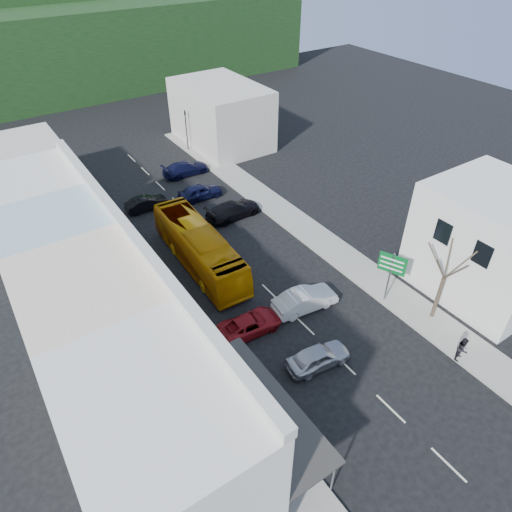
{
  "coord_description": "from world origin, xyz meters",
  "views": [
    {
      "loc": [
        -15.09,
        -16.65,
        22.88
      ],
      "look_at": [
        0.0,
        6.0,
        2.2
      ],
      "focal_mm": 32.0,
      "sensor_mm": 36.0,
      "label": 1
    }
  ],
  "objects_px": {
    "pedestrian_left": "(202,346)",
    "bus": "(199,248)",
    "direction_sign": "(389,278)",
    "car_silver": "(318,357)",
    "car_red": "(250,323)",
    "car_white": "(305,301)",
    "pedestrian_right": "(463,349)",
    "traffic_signal": "(186,131)",
    "street_tree": "(444,278)"
  },
  "relations": [
    {
      "from": "car_silver",
      "to": "direction_sign",
      "type": "xyz_separation_m",
      "value": [
        7.86,
        1.83,
        1.47
      ]
    },
    {
      "from": "pedestrian_right",
      "to": "car_silver",
      "type": "bearing_deg",
      "value": 133.01
    },
    {
      "from": "street_tree",
      "to": "car_white",
      "type": "bearing_deg",
      "value": 140.13
    },
    {
      "from": "car_red",
      "to": "pedestrian_left",
      "type": "xyz_separation_m",
      "value": [
        -3.75,
        -0.26,
        0.3
      ]
    },
    {
      "from": "direction_sign",
      "to": "traffic_signal",
      "type": "distance_m",
      "value": 31.58
    },
    {
      "from": "pedestrian_right",
      "to": "direction_sign",
      "type": "xyz_separation_m",
      "value": [
        0.1,
        6.54,
        1.17
      ]
    },
    {
      "from": "traffic_signal",
      "to": "car_silver",
      "type": "bearing_deg",
      "value": 70.04
    },
    {
      "from": "car_white",
      "to": "direction_sign",
      "type": "height_order",
      "value": "direction_sign"
    },
    {
      "from": "bus",
      "to": "car_white",
      "type": "distance_m",
      "value": 9.54
    },
    {
      "from": "bus",
      "to": "pedestrian_left",
      "type": "distance_m",
      "value": 9.74
    },
    {
      "from": "street_tree",
      "to": "traffic_signal",
      "type": "height_order",
      "value": "street_tree"
    },
    {
      "from": "pedestrian_right",
      "to": "street_tree",
      "type": "bearing_deg",
      "value": 49.09
    },
    {
      "from": "traffic_signal",
      "to": "street_tree",
      "type": "bearing_deg",
      "value": 85.82
    },
    {
      "from": "car_white",
      "to": "direction_sign",
      "type": "xyz_separation_m",
      "value": [
        5.31,
        -2.67,
        1.47
      ]
    },
    {
      "from": "pedestrian_right",
      "to": "traffic_signal",
      "type": "relative_size",
      "value": 0.35
    },
    {
      "from": "car_red",
      "to": "direction_sign",
      "type": "distance_m",
      "value": 10.36
    },
    {
      "from": "car_white",
      "to": "pedestrian_right",
      "type": "xyz_separation_m",
      "value": [
        5.21,
        -9.21,
        0.3
      ]
    },
    {
      "from": "pedestrian_left",
      "to": "traffic_signal",
      "type": "xyz_separation_m",
      "value": [
        13.59,
        28.86,
        1.44
      ]
    },
    {
      "from": "pedestrian_left",
      "to": "direction_sign",
      "type": "bearing_deg",
      "value": -81.36
    },
    {
      "from": "pedestrian_left",
      "to": "direction_sign",
      "type": "relative_size",
      "value": 0.39
    },
    {
      "from": "car_silver",
      "to": "car_red",
      "type": "bearing_deg",
      "value": 28.85
    },
    {
      "from": "bus",
      "to": "traffic_signal",
      "type": "bearing_deg",
      "value": 67.9
    },
    {
      "from": "bus",
      "to": "car_white",
      "type": "xyz_separation_m",
      "value": [
        3.82,
        -8.71,
        -0.85
      ]
    },
    {
      "from": "car_silver",
      "to": "pedestrian_right",
      "type": "height_order",
      "value": "pedestrian_right"
    },
    {
      "from": "bus",
      "to": "car_silver",
      "type": "distance_m",
      "value": 13.29
    },
    {
      "from": "car_red",
      "to": "traffic_signal",
      "type": "distance_m",
      "value": 30.3
    },
    {
      "from": "bus",
      "to": "traffic_signal",
      "type": "xyz_separation_m",
      "value": [
        9.15,
        20.21,
        0.89
      ]
    },
    {
      "from": "pedestrian_right",
      "to": "traffic_signal",
      "type": "bearing_deg",
      "value": 74.08
    },
    {
      "from": "pedestrian_right",
      "to": "bus",
      "type": "bearing_deg",
      "value": 101.01
    },
    {
      "from": "car_red",
      "to": "car_white",
      "type": "bearing_deg",
      "value": -91.29
    },
    {
      "from": "pedestrian_left",
      "to": "bus",
      "type": "bearing_deg",
      "value": -7.15
    },
    {
      "from": "car_red",
      "to": "street_tree",
      "type": "bearing_deg",
      "value": -115.35
    },
    {
      "from": "bus",
      "to": "car_white",
      "type": "bearing_deg",
      "value": -64.05
    },
    {
      "from": "street_tree",
      "to": "pedestrian_right",
      "type": "bearing_deg",
      "value": -115.19
    },
    {
      "from": "pedestrian_right",
      "to": "direction_sign",
      "type": "distance_m",
      "value": 6.64
    },
    {
      "from": "car_white",
      "to": "street_tree",
      "type": "bearing_deg",
      "value": -123.72
    },
    {
      "from": "car_red",
      "to": "traffic_signal",
      "type": "relative_size",
      "value": 0.94
    },
    {
      "from": "pedestrian_right",
      "to": "street_tree",
      "type": "distance_m",
      "value": 4.66
    },
    {
      "from": "traffic_signal",
      "to": "car_white",
      "type": "bearing_deg",
      "value": 72.87
    },
    {
      "from": "car_silver",
      "to": "car_white",
      "type": "distance_m",
      "value": 5.17
    },
    {
      "from": "pedestrian_left",
      "to": "direction_sign",
      "type": "xyz_separation_m",
      "value": [
        13.56,
        -2.72,
        1.17
      ]
    },
    {
      "from": "car_white",
      "to": "car_red",
      "type": "xyz_separation_m",
      "value": [
        -4.51,
        0.31,
        0.0
      ]
    },
    {
      "from": "car_silver",
      "to": "traffic_signal",
      "type": "distance_m",
      "value": 34.37
    },
    {
      "from": "bus",
      "to": "pedestrian_left",
      "type": "xyz_separation_m",
      "value": [
        -4.43,
        -8.66,
        -0.55
      ]
    },
    {
      "from": "bus",
      "to": "car_silver",
      "type": "relative_size",
      "value": 2.64
    },
    {
      "from": "car_silver",
      "to": "traffic_signal",
      "type": "height_order",
      "value": "traffic_signal"
    },
    {
      "from": "pedestrian_left",
      "to": "car_white",
      "type": "bearing_deg",
      "value": -70.37
    },
    {
      "from": "car_red",
      "to": "direction_sign",
      "type": "relative_size",
      "value": 1.06
    },
    {
      "from": "car_silver",
      "to": "traffic_signal",
      "type": "xyz_separation_m",
      "value": [
        7.89,
        33.41,
        1.74
      ]
    },
    {
      "from": "pedestrian_left",
      "to": "pedestrian_right",
      "type": "xyz_separation_m",
      "value": [
        13.46,
        -9.26,
        0.0
      ]
    }
  ]
}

